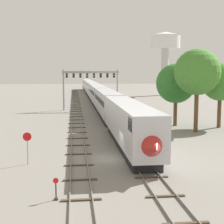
{
  "coord_description": "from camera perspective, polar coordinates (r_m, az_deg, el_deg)",
  "views": [
    {
      "loc": [
        -3.89,
        -30.54,
        8.14
      ],
      "look_at": [
        1.0,
        12.0,
        3.0
      ],
      "focal_mm": 53.65,
      "sensor_mm": 36.0,
      "label": 1
    }
  ],
  "objects": [
    {
      "name": "track_main",
      "position": [
        91.09,
        -2.83,
        1.75
      ],
      "size": [
        2.6,
        200.0,
        0.16
      ],
      "color": "slate",
      "rests_on": "ground"
    },
    {
      "name": "track_near",
      "position": [
        71.0,
        -6.2,
        0.28
      ],
      "size": [
        2.6,
        160.0,
        0.16
      ],
      "color": "slate",
      "rests_on": "ground"
    },
    {
      "name": "stop_sign",
      "position": [
        30.42,
        -14.24,
        -5.26
      ],
      "size": [
        0.76,
        0.08,
        2.88
      ],
      "color": "gray",
      "rests_on": "ground"
    },
    {
      "name": "water_tower",
      "position": [
        119.42,
        9.07,
        11.18
      ],
      "size": [
        10.33,
        10.33,
        21.88
      ],
      "color": "beige",
      "rests_on": "ground"
    },
    {
      "name": "trackside_tree_mid",
      "position": [
        51.27,
        10.84,
        4.79
      ],
      "size": [
        5.95,
        5.95,
        9.41
      ],
      "color": "brown",
      "rests_on": "ground"
    },
    {
      "name": "signal_gantry",
      "position": [
        71.66,
        -3.66,
        5.47
      ],
      "size": [
        12.1,
        0.49,
        8.68
      ],
      "color": "#999BA0",
      "rests_on": "ground"
    },
    {
      "name": "passenger_train",
      "position": [
        93.72,
        -2.95,
        3.46
      ],
      "size": [
        3.04,
        137.94,
        4.8
      ],
      "color": "silver",
      "rests_on": "ground"
    },
    {
      "name": "trackside_tree_left",
      "position": [
        46.33,
        14.33,
        6.58
      ],
      "size": [
        6.19,
        6.19,
        11.23
      ],
      "color": "brown",
      "rests_on": "ground"
    },
    {
      "name": "trackside_tree_right",
      "position": [
        51.18,
        17.98,
        4.86
      ],
      "size": [
        5.48,
        5.48,
        9.44
      ],
      "color": "brown",
      "rests_on": "ground"
    },
    {
      "name": "ground_plane",
      "position": [
        31.84,
        0.69,
        -7.97
      ],
      "size": [
        400.0,
        400.0,
        0.0
      ],
      "primitive_type": "plane",
      "color": "gray"
    },
    {
      "name": "switch_stand",
      "position": [
        22.23,
        -9.53,
        -13.31
      ],
      "size": [
        0.36,
        0.24,
        1.46
      ],
      "color": "black",
      "rests_on": "ground"
    }
  ]
}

